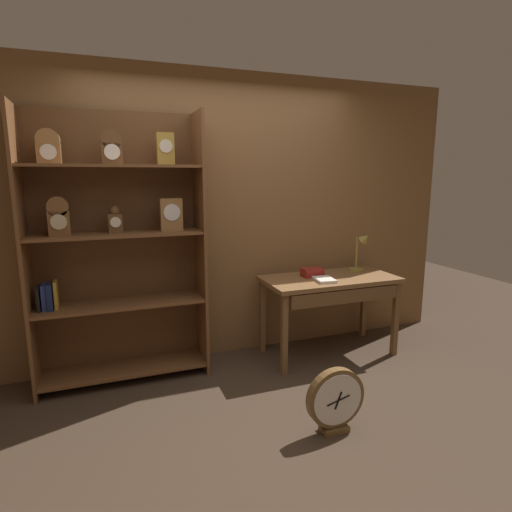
% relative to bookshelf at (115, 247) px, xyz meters
% --- Properties ---
extents(ground_plane, '(10.00, 10.00, 0.00)m').
position_rel_bookshelf_xyz_m(ground_plane, '(0.95, -1.17, -1.12)').
color(ground_plane, '#3D2D21').
extents(back_wood_panel, '(4.80, 0.05, 2.60)m').
position_rel_bookshelf_xyz_m(back_wood_panel, '(0.95, 0.21, 0.18)').
color(back_wood_panel, brown).
rests_on(back_wood_panel, ground).
extents(bookshelf, '(1.36, 0.40, 2.20)m').
position_rel_bookshelf_xyz_m(bookshelf, '(0.00, 0.00, 0.00)').
color(bookshelf, brown).
rests_on(bookshelf, ground).
extents(workbench, '(1.25, 0.61, 0.75)m').
position_rel_bookshelf_xyz_m(workbench, '(1.88, -0.21, -0.46)').
color(workbench, brown).
rests_on(workbench, ground).
extents(desk_lamp, '(0.20, 0.20, 0.40)m').
position_rel_bookshelf_xyz_m(desk_lamp, '(2.30, -0.07, -0.16)').
color(desk_lamp, olive).
rests_on(desk_lamp, workbench).
extents(toolbox_small, '(0.19, 0.13, 0.08)m').
position_rel_bookshelf_xyz_m(toolbox_small, '(1.74, -0.11, -0.33)').
color(toolbox_small, maroon).
rests_on(toolbox_small, workbench).
extents(open_repair_manual, '(0.19, 0.24, 0.02)m').
position_rel_bookshelf_xyz_m(open_repair_manual, '(1.76, -0.30, -0.36)').
color(open_repair_manual, silver).
rests_on(open_repair_manual, workbench).
extents(round_clock_large, '(0.41, 0.11, 0.45)m').
position_rel_bookshelf_xyz_m(round_clock_large, '(1.28, -1.32, -0.89)').
color(round_clock_large, brown).
rests_on(round_clock_large, ground).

